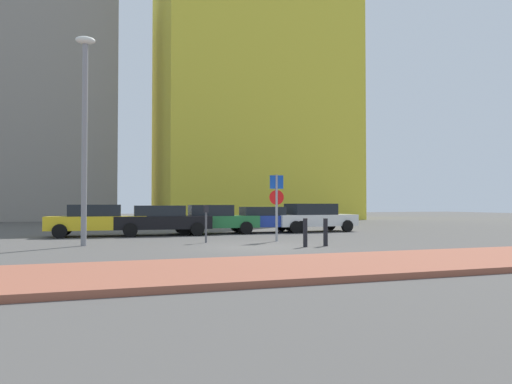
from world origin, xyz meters
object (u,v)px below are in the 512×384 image
Objects in this scene: parked_car_black at (162,220)px; street_lamp at (85,123)px; traffic_bollard_near at (326,232)px; parking_meter at (206,218)px; parked_car_blue at (267,219)px; parked_car_yellow at (97,220)px; traffic_bollard_mid at (305,233)px; parked_car_white at (313,217)px; parked_car_green at (212,219)px; parking_sign_post at (277,199)px.

street_lamp is (-3.43, -4.83, 3.71)m from parked_car_black.
parking_meter is at bearing 143.44° from traffic_bollard_near.
parked_car_blue is (5.59, 0.53, -0.04)m from parked_car_black.
street_lamp reaches higher than parking_meter.
street_lamp reaches higher than parked_car_yellow.
traffic_bollard_near is (4.88, -7.70, -0.26)m from parked_car_black.
parked_car_yellow reaches higher than traffic_bollard_mid.
parked_car_blue is 4.52× the size of traffic_bollard_mid.
parked_car_white is 8.96m from parking_meter.
parked_car_white is 4.68× the size of traffic_bollard_near.
street_lamp reaches higher than parked_car_green.
parking_meter is at bearing -0.72° from street_lamp.
traffic_bollard_near is (-0.71, -8.23, -0.23)m from parked_car_blue.
parking_sign_post reaches higher than traffic_bollard_near.
parked_car_green is 8.83m from street_lamp.
parked_car_black is 1.01× the size of parked_car_blue.
parked_car_white is 13.36m from street_lamp.
traffic_bollard_mid is (2.93, -2.94, -0.44)m from parking_meter.
parked_car_yellow is 8.61m from parked_car_blue.
parked_car_yellow is at bearing -177.94° from parked_car_green.
parked_car_blue is 8.27m from traffic_bollard_near.
traffic_bollard_mid is at bearing -89.11° from parking_sign_post.
parked_car_yellow is at bearing -178.83° from parked_car_white.
parked_car_white is at bearing 67.48° from traffic_bollard_near.
traffic_bollard_mid is (7.02, -8.07, -0.28)m from parked_car_yellow.
parked_car_white is at bearing 62.88° from traffic_bollard_mid.
parked_car_white is at bearing 1.17° from parked_car_yellow.
traffic_bollard_mid is (0.04, -2.70, -1.20)m from parking_sign_post.
parked_car_blue is at bearing 50.28° from parking_meter.
traffic_bollard_near is at bearing -74.38° from parked_car_green.
parked_car_green is 8.39m from traffic_bollard_mid.
parked_car_green is at bearing 99.69° from traffic_bollard_mid.
parked_car_green reaches higher than traffic_bollard_mid.
parking_meter is 4.74m from traffic_bollard_near.
parked_car_green is (2.61, 0.44, -0.00)m from parked_car_black.
parked_car_white reaches higher than traffic_bollard_mid.
parking_meter is 4.17m from traffic_bollard_mid.
parking_sign_post is (-4.29, -5.59, 0.91)m from parked_car_white.
parking_meter is (-1.51, -5.33, 0.19)m from parked_car_green.
traffic_bollard_near is (7.89, -7.94, -0.28)m from parked_car_yellow.
traffic_bollard_mid is (7.45, -3.00, -3.97)m from street_lamp.
parked_car_blue is 7.05m from parking_meter.
parked_car_black is 4.64× the size of traffic_bollard_near.
street_lamp is at bearing 158.07° from traffic_bollard_mid.
traffic_bollard_near is at bearing -70.62° from parking_sign_post.
parked_car_black is 0.60× the size of street_lamp.
parked_car_yellow is 11.28m from parked_car_white.
parking_sign_post is at bearing -37.53° from parked_car_yellow.
parked_car_blue is 8.51m from traffic_bollard_mid.
parking_meter reaches higher than parked_car_blue.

